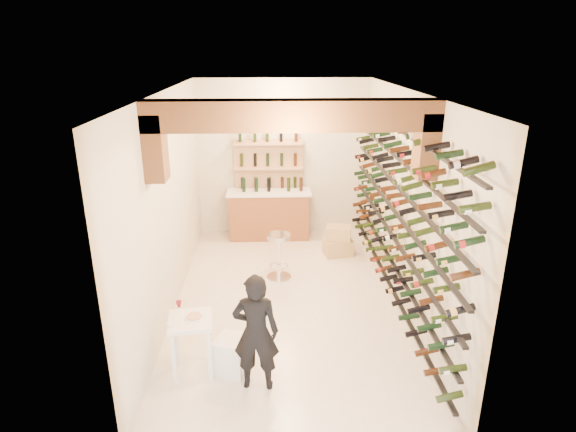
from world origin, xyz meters
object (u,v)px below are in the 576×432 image
object	(u,v)px
white_stool	(232,355)
person	(256,332)
back_counter	(269,213)
tasting_table	(191,329)
wine_rack	(392,206)
crate_lower	(338,247)
chrome_barstool	(279,253)

from	to	relation	value
white_stool	person	bearing A→B (deg)	-43.04
back_counter	white_stool	xyz separation A→B (m)	(-0.46, -4.36, -0.31)
tasting_table	white_stool	xyz separation A→B (m)	(0.48, -0.01, -0.38)
wine_rack	tasting_table	world-z (taller)	wine_rack
person	crate_lower	bearing A→B (deg)	-107.49
tasting_table	person	world-z (taller)	person
white_stool	wine_rack	bearing A→B (deg)	36.80
person	back_counter	bearing A→B (deg)	-87.77
wine_rack	white_stool	bearing A→B (deg)	-143.20
person	crate_lower	world-z (taller)	person
tasting_table	crate_lower	xyz separation A→B (m)	(2.25, 3.40, -0.45)
chrome_barstool	crate_lower	world-z (taller)	chrome_barstool
wine_rack	person	bearing A→B (deg)	-134.77
wine_rack	tasting_table	size ratio (longest dim) A/B	6.36
back_counter	crate_lower	xyz separation A→B (m)	(1.31, -0.96, -0.38)
crate_lower	tasting_table	bearing A→B (deg)	-123.52
person	white_stool	bearing A→B (deg)	-38.92
tasting_table	person	bearing A→B (deg)	-28.09
wine_rack	tasting_table	bearing A→B (deg)	-148.38
tasting_table	crate_lower	world-z (taller)	tasting_table
wine_rack	back_counter	distance (m)	3.38
wine_rack	person	world-z (taller)	wine_rack
back_counter	wine_rack	bearing A→B (deg)	-55.34
tasting_table	person	xyz separation A→B (m)	(0.79, -0.29, 0.12)
crate_lower	chrome_barstool	bearing A→B (deg)	-140.84
tasting_table	chrome_barstool	distance (m)	2.70
back_counter	chrome_barstool	size ratio (longest dim) A/B	2.09
back_counter	chrome_barstool	bearing A→B (deg)	-85.11
back_counter	white_stool	bearing A→B (deg)	-96.02
person	wine_rack	bearing A→B (deg)	-130.66
person	crate_lower	size ratio (longest dim) A/B	2.78
back_counter	white_stool	size ratio (longest dim) A/B	3.73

